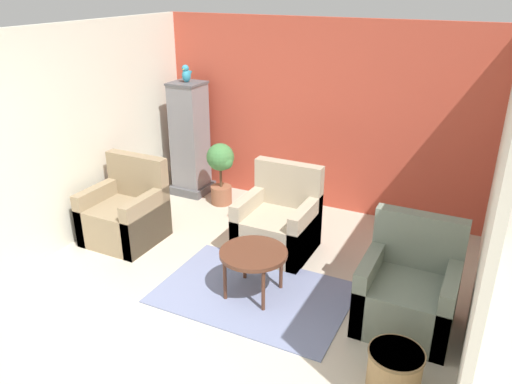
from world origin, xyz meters
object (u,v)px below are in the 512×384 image
armchair_right (408,293)px  birdcage (190,141)px  wicker_basket (395,369)px  coffee_table (253,256)px  armchair_left (126,215)px  armchair_middle (278,225)px  parrot (186,74)px  potted_plant (220,167)px

armchair_right → birdcage: size_ratio=0.61×
armchair_right → wicker_basket: 0.84m
coffee_table → armchair_left: (-1.84, 0.35, -0.12)m
armchair_middle → wicker_basket: bearing=-43.1°
armchair_middle → birdcage: (-1.80, 1.00, 0.45)m
parrot → potted_plant: parrot is taller
coffee_table → wicker_basket: 1.63m
potted_plant → coffee_table: bearing=-51.7°
armchair_middle → wicker_basket: 2.24m
parrot → birdcage: bearing=-90.0°
armchair_right → birdcage: bearing=153.2°
coffee_table → birdcage: size_ratio=0.41×
parrot → coffee_table: bearing=-44.3°
armchair_middle → parrot: size_ratio=4.13×
armchair_left → potted_plant: 1.48m
birdcage → armchair_left: bearing=-86.2°
armchair_left → potted_plant: bearing=70.9°
armchair_left → birdcage: (-0.10, 1.55, 0.45)m
birdcage → wicker_basket: 4.30m
armchair_left → birdcage: size_ratio=0.61×
coffee_table → parrot: bearing=135.7°
coffee_table → armchair_middle: armchair_middle is taller
armchair_left → parrot: parrot is taller
armchair_left → parrot: size_ratio=4.13×
armchair_right → armchair_left: bearing=177.5°
birdcage → parrot: (0.00, 0.00, 0.92)m
coffee_table → potted_plant: bearing=128.3°
armchair_right → coffee_table: bearing=-171.8°
armchair_left → birdcage: birdcage is taller
armchair_middle → parrot: bearing=151.0°
armchair_middle → wicker_basket: armchair_middle is taller
armchair_right → potted_plant: (-2.78, 1.53, 0.22)m
parrot → potted_plant: bearing=-16.4°
armchair_right → wicker_basket: (0.08, -0.83, -0.13)m
parrot → armchair_middle: bearing=-29.0°
potted_plant → wicker_basket: (2.85, -2.35, -0.35)m
armchair_left → parrot: 2.08m
armchair_middle → parrot: (-1.80, 1.00, 1.38)m
armchair_right → armchair_middle: bearing=155.8°
potted_plant → wicker_basket: bearing=-39.5°
birdcage → wicker_basket: size_ratio=3.79×
parrot → wicker_basket: (3.43, -2.52, -1.51)m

